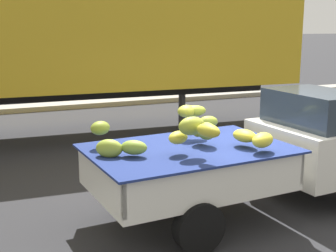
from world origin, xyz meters
TOP-DOWN VIEW (x-y plane):
  - ground at (0.00, 0.00)m, footprint 220.00×220.00m
  - curb_strip at (0.00, 9.51)m, footprint 80.00×0.80m
  - pickup_truck at (0.95, -0.13)m, footprint 4.85×2.08m
  - semi_trailer at (-1.89, 5.30)m, footprint 12.12×3.20m

SIDE VIEW (x-z plane):
  - ground at x=0.00m, z-range 0.00..0.00m
  - curb_strip at x=0.00m, z-range 0.00..0.16m
  - pickup_truck at x=0.95m, z-range 0.03..1.73m
  - semi_trailer at x=-1.89m, z-range 0.57..4.52m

